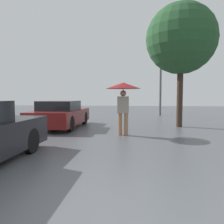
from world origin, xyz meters
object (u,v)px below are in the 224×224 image
object	(u,v)px
pedestrian	(123,91)
parked_car_farthest	(61,115)
street_lamp	(161,74)
tree	(181,39)

from	to	relation	value
pedestrian	parked_car_farthest	xyz separation A→B (m)	(-2.94, 1.70, -1.01)
pedestrian	street_lamp	size ratio (longest dim) A/B	0.41
tree	parked_car_farthest	bearing A→B (deg)	-171.69
pedestrian	parked_car_farthest	bearing A→B (deg)	149.86
pedestrian	parked_car_farthest	distance (m)	3.54
parked_car_farthest	street_lamp	distance (m)	8.96
parked_car_farthest	street_lamp	world-z (taller)	street_lamp
parked_car_farthest	street_lamp	xyz separation A→B (m)	(5.17, 6.89, 2.46)
tree	pedestrian	bearing A→B (deg)	-134.60
parked_car_farthest	tree	size ratio (longest dim) A/B	0.69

